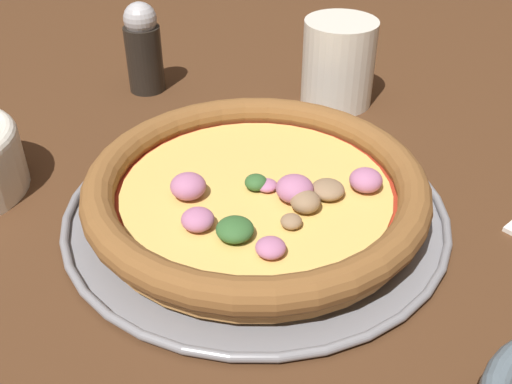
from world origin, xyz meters
TOP-DOWN VIEW (x-y plane):
  - ground_plane at (0.00, 0.00)m, footprint 3.00×3.00m
  - pizza_tray at (0.00, 0.00)m, footprint 0.32×0.32m
  - pizza at (0.00, 0.00)m, footprint 0.28×0.28m
  - drinking_cup at (-0.18, -0.14)m, footprint 0.08×0.08m
  - pepper_shaker at (-0.00, -0.27)m, footprint 0.04×0.04m

SIDE VIEW (x-z plane):
  - ground_plane at x=0.00m, z-range 0.00..0.00m
  - pizza_tray at x=0.00m, z-range 0.00..0.01m
  - pizza at x=0.00m, z-range 0.01..0.05m
  - drinking_cup at x=-0.18m, z-range 0.00..0.09m
  - pepper_shaker at x=0.00m, z-range 0.00..0.10m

